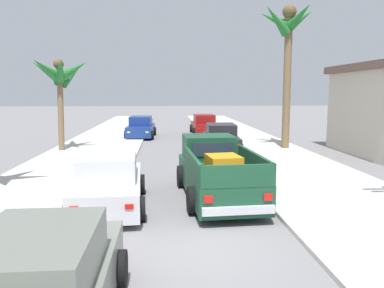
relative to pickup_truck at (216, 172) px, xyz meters
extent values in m
plane|color=slate|center=(-0.86, -3.91, -0.79)|extent=(160.00, 160.00, 0.00)
cube|color=beige|center=(-5.53, 8.09, -0.73)|extent=(4.93, 60.00, 0.12)
cube|color=beige|center=(3.81, 8.09, -0.73)|extent=(4.93, 60.00, 0.12)
cube|color=silver|center=(-4.47, 8.09, -0.74)|extent=(0.16, 60.00, 0.10)
cube|color=silver|center=(2.74, 8.09, -0.74)|extent=(0.16, 60.00, 0.10)
cube|color=#19472D|center=(0.01, -0.21, -0.19)|extent=(2.22, 5.20, 0.80)
cube|color=#19472D|center=(-0.08, 1.39, 0.61)|extent=(1.81, 1.60, 0.80)
cube|color=#283342|center=(-0.04, 0.63, 0.63)|extent=(1.38, 0.14, 0.44)
cube|color=#283342|center=(-0.13, 2.15, 0.63)|extent=(1.46, 0.15, 0.48)
cube|color=#19472D|center=(-0.85, -1.12, 0.49)|extent=(0.30, 3.30, 0.56)
cube|color=#19472D|center=(0.97, -1.01, 0.49)|extent=(0.30, 3.30, 0.56)
cube|color=#19472D|center=(0.16, -2.71, 0.49)|extent=(1.88, 0.21, 0.56)
cube|color=silver|center=(0.17, -2.80, -0.35)|extent=(1.83, 0.23, 0.20)
cylinder|color=black|center=(-1.06, 1.26, -0.41)|extent=(0.30, 0.77, 0.76)
cylinder|color=black|center=(0.90, 1.38, -0.41)|extent=(0.30, 0.77, 0.76)
cylinder|color=black|center=(-0.88, -1.66, -0.41)|extent=(0.30, 0.77, 0.76)
cylinder|color=black|center=(1.07, -1.55, -0.41)|extent=(0.30, 0.77, 0.76)
cube|color=red|center=(-0.58, -2.82, -0.05)|extent=(0.22, 0.05, 0.18)
cube|color=red|center=(0.91, -2.73, -0.05)|extent=(0.22, 0.05, 0.18)
cube|color=orange|center=(0.06, -1.04, 0.46)|extent=(1.02, 1.11, 0.50)
cube|color=silver|center=(-3.22, -0.87, -0.25)|extent=(2.00, 4.30, 0.72)
cube|color=silver|center=(-3.21, -0.97, 0.43)|extent=(1.64, 2.19, 0.64)
cube|color=#283342|center=(-3.27, 0.00, 0.41)|extent=(1.37, 0.16, 0.52)
cube|color=#283342|center=(-3.16, -1.94, 0.41)|extent=(1.34, 0.16, 0.50)
cylinder|color=black|center=(-4.20, 0.38, -0.47)|extent=(0.26, 0.65, 0.64)
cylinder|color=black|center=(-2.40, 0.48, -0.47)|extent=(0.26, 0.65, 0.64)
cylinder|color=black|center=(-4.04, -2.22, -0.47)|extent=(0.26, 0.65, 0.64)
cylinder|color=black|center=(-2.24, -2.12, -0.47)|extent=(0.26, 0.65, 0.64)
cube|color=red|center=(-3.73, -3.01, -0.15)|extent=(0.20, 0.05, 0.12)
cube|color=white|center=(-3.96, 1.20, -0.18)|extent=(0.20, 0.05, 0.10)
cube|color=red|center=(-2.46, -2.94, -0.15)|extent=(0.20, 0.05, 0.12)
cube|color=white|center=(-2.73, 1.27, -0.18)|extent=(0.20, 0.05, 0.10)
cube|color=slate|center=(-3.29, -6.80, 0.43)|extent=(1.54, 2.11, 0.64)
cube|color=#283342|center=(-3.30, -5.83, 0.41)|extent=(1.37, 0.09, 0.52)
cylinder|color=black|center=(-4.21, -5.40, -0.47)|extent=(0.22, 0.64, 0.64)
cylinder|color=black|center=(-2.40, -5.39, -0.47)|extent=(0.22, 0.64, 0.64)
cube|color=white|center=(-3.93, -4.59, -0.18)|extent=(0.20, 0.04, 0.10)
cube|color=white|center=(-2.69, -4.59, -0.18)|extent=(0.20, 0.04, 0.10)
cube|color=black|center=(1.52, 9.06, -0.25)|extent=(1.95, 4.28, 0.72)
cube|color=black|center=(1.51, 8.96, 0.43)|extent=(1.62, 2.17, 0.64)
cube|color=#283342|center=(1.56, 9.93, 0.41)|extent=(1.37, 0.14, 0.52)
cube|color=#283342|center=(1.47, 7.99, 0.41)|extent=(1.34, 0.14, 0.50)
cylinder|color=black|center=(0.68, 10.40, -0.47)|extent=(0.25, 0.65, 0.64)
cylinder|color=black|center=(2.48, 10.32, -0.47)|extent=(0.25, 0.65, 0.64)
cylinder|color=black|center=(0.56, 7.80, -0.47)|extent=(0.25, 0.65, 0.64)
cylinder|color=black|center=(2.36, 7.72, -0.47)|extent=(0.25, 0.65, 0.64)
cube|color=red|center=(0.79, 6.98, -0.15)|extent=(0.20, 0.05, 0.12)
cube|color=white|center=(1.00, 11.20, -0.18)|extent=(0.20, 0.05, 0.10)
cube|color=red|center=(2.05, 6.92, -0.15)|extent=(0.20, 0.05, 0.12)
cube|color=white|center=(2.23, 11.14, -0.18)|extent=(0.20, 0.05, 0.10)
cube|color=maroon|center=(1.48, 17.66, -0.25)|extent=(1.81, 4.22, 0.72)
cube|color=maroon|center=(1.48, 17.56, 0.43)|extent=(1.55, 2.12, 0.64)
cube|color=#283342|center=(1.47, 18.53, 0.41)|extent=(1.37, 0.10, 0.52)
cube|color=#283342|center=(1.50, 16.59, 0.41)|extent=(1.34, 0.10, 0.50)
cylinder|color=black|center=(0.57, 18.95, -0.47)|extent=(0.23, 0.64, 0.64)
cylinder|color=black|center=(2.37, 18.98, -0.47)|extent=(0.23, 0.64, 0.64)
cylinder|color=black|center=(0.60, 16.35, -0.47)|extent=(0.23, 0.64, 0.64)
cylinder|color=black|center=(2.40, 16.37, -0.47)|extent=(0.23, 0.64, 0.64)
cube|color=red|center=(0.88, 15.54, -0.15)|extent=(0.20, 0.04, 0.12)
cube|color=white|center=(0.84, 19.76, -0.18)|extent=(0.20, 0.04, 0.10)
cube|color=red|center=(2.14, 15.56, -0.15)|extent=(0.20, 0.04, 0.12)
cube|color=white|center=(2.07, 19.78, -0.18)|extent=(0.20, 0.04, 0.10)
cube|color=navy|center=(-3.35, 15.73, -0.25)|extent=(1.92, 4.26, 0.72)
cube|color=navy|center=(-3.35, 15.83, 0.43)|extent=(1.60, 2.16, 0.64)
cube|color=#283342|center=(-3.38, 14.86, 0.41)|extent=(1.37, 0.13, 0.52)
cube|color=#283342|center=(-3.31, 16.80, 0.41)|extent=(1.34, 0.13, 0.50)
cylinder|color=black|center=(-2.50, 14.40, -0.47)|extent=(0.24, 0.65, 0.64)
cylinder|color=black|center=(-4.30, 14.47, -0.47)|extent=(0.24, 0.65, 0.64)
cylinder|color=black|center=(-2.40, 17.00, -0.47)|extent=(0.24, 0.65, 0.64)
cylinder|color=black|center=(-4.20, 17.07, -0.47)|extent=(0.24, 0.65, 0.64)
cube|color=red|center=(-2.64, 17.82, -0.15)|extent=(0.20, 0.05, 0.12)
cube|color=white|center=(-2.81, 13.60, -0.18)|extent=(0.20, 0.05, 0.10)
cube|color=red|center=(-3.90, 17.87, -0.15)|extent=(0.20, 0.05, 0.12)
cube|color=white|center=(-4.04, 13.65, -0.18)|extent=(0.20, 0.05, 0.10)
cylinder|color=brown|center=(5.29, 9.33, 3.05)|extent=(0.43, 0.53, 7.67)
cone|color=#23702D|center=(6.03, 9.46, 6.58)|extent=(1.63, 0.83, 1.28)
cone|color=#23702D|center=(5.40, 10.11, 6.63)|extent=(0.78, 1.72, 1.21)
cone|color=#23702D|center=(4.58, 9.88, 6.57)|extent=(1.81, 1.57, 1.31)
cone|color=#23702D|center=(4.43, 8.83, 6.36)|extent=(1.94, 1.45, 1.68)
cone|color=#23702D|center=(5.61, 8.54, 6.54)|extent=(1.17, 1.83, 1.36)
sphere|color=brown|center=(5.29, 9.33, 6.88)|extent=(0.77, 0.77, 0.77)
cylinder|color=brown|center=(-7.32, 9.51, 1.61)|extent=(0.30, 0.66, 4.81)
cone|color=#23702D|center=(-6.50, 9.42, 3.71)|extent=(1.75, 0.74, 1.29)
cone|color=#23702D|center=(-6.80, 10.30, 3.53)|extent=(1.46, 1.84, 1.61)
cone|color=#23702D|center=(-7.66, 10.52, 3.58)|extent=(1.21, 2.20, 1.55)
cone|color=#23702D|center=(-8.07, 9.55, 3.71)|extent=(1.60, 0.64, 1.28)
cone|color=#23702D|center=(-7.73, 8.67, 3.71)|extent=(1.37, 1.98, 1.31)
cone|color=#23702D|center=(-7.04, 8.80, 3.66)|extent=(1.09, 1.67, 1.35)
sphere|color=brown|center=(-7.32, 9.51, 4.01)|extent=(0.55, 0.55, 0.55)
camera|label=1|loc=(-1.61, -11.45, 2.53)|focal=34.79mm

